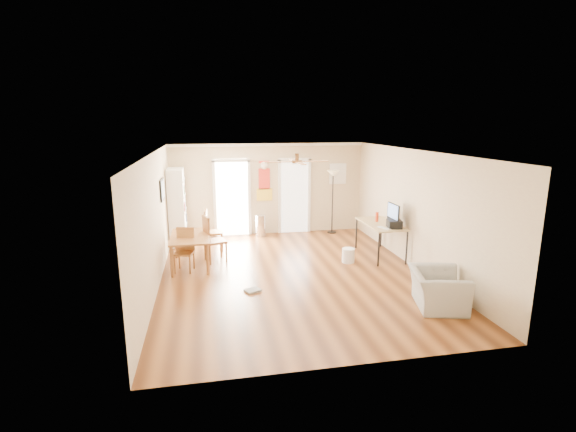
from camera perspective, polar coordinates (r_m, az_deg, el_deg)
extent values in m
plane|color=brown|center=(9.03, 0.74, -7.97)|extent=(7.00, 7.00, 0.00)
cube|color=red|center=(11.97, -3.25, 4.82)|extent=(0.46, 0.03, 1.10)
cube|color=white|center=(12.42, 6.79, 5.74)|extent=(0.50, 0.04, 0.60)
cube|color=black|center=(9.83, -16.75, 3.46)|extent=(0.04, 0.66, 0.48)
cylinder|color=silver|center=(11.93, -3.76, -1.31)|extent=(0.34, 0.34, 0.61)
cube|color=silver|center=(9.82, 12.93, -1.60)|extent=(0.23, 0.37, 0.01)
cube|color=black|center=(9.90, 14.27, -1.04)|extent=(0.37, 0.41, 0.18)
cylinder|color=red|center=(10.42, 12.02, -0.11)|extent=(0.08, 0.08, 0.23)
cylinder|color=white|center=(9.83, 8.20, -5.33)|extent=(0.36, 0.36, 0.33)
cube|color=gray|center=(8.20, -4.84, -10.06)|extent=(0.35, 0.32, 0.04)
imported|color=#9E9F99|center=(7.88, 19.67, -9.37)|extent=(1.11, 1.20, 0.65)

